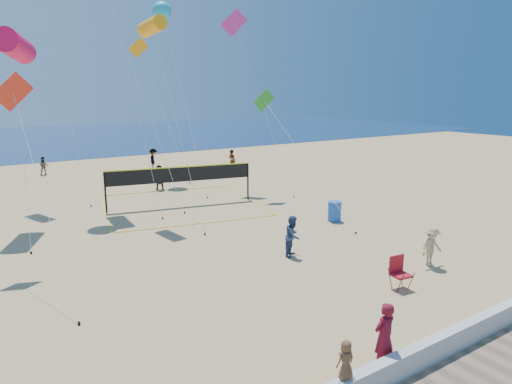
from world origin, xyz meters
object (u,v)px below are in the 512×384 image
trash_barrel (335,211)px  volleyball_net (180,179)px  woman (384,337)px  camp_chair (399,270)px

trash_barrel → volleyball_net: (-5.15, 7.41, 1.04)m
woman → trash_barrel: 12.86m
woman → camp_chair: (4.06, 2.89, -0.23)m
woman → volleyball_net: 17.77m
camp_chair → trash_barrel: size_ratio=1.22×
trash_barrel → volleyball_net: size_ratio=0.10×
woman → volleyball_net: (2.76, 17.54, 0.69)m
woman → trash_barrel: woman is taller
woman → camp_chair: bearing=-144.7°
volleyball_net → trash_barrel: bearing=-43.4°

